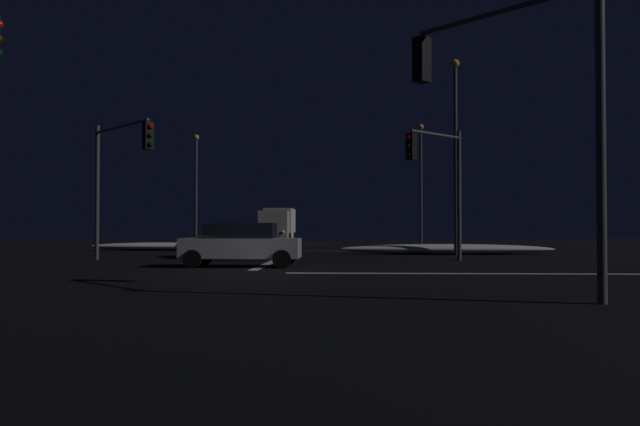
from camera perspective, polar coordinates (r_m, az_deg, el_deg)
ground at (r=20.36m, az=-6.39°, el=-5.37°), size 120.00×120.00×0.10m
stop_line_north at (r=27.70m, az=-3.98°, el=-4.17°), size 0.35×12.63×0.01m
centre_line_ns at (r=39.23m, az=-2.04°, el=-3.31°), size 22.00×0.15×0.01m
crosswalk_bar_east at (r=20.58m, az=14.86°, el=-5.14°), size 12.63×0.40×0.01m
snow_bank_left_curb at (r=40.89m, az=-13.59°, el=-2.86°), size 8.93×1.50×0.49m
snow_bank_right_curb at (r=34.59m, az=11.01°, el=-3.13°), size 11.13×1.50×0.54m
sedan_green at (r=31.18m, az=-8.52°, el=-2.37°), size 2.02×4.33×1.57m
sedan_gray at (r=37.14m, az=-7.33°, el=-2.19°), size 2.02×4.33×1.57m
sedan_orange at (r=43.71m, az=-5.99°, el=-2.05°), size 2.02×4.33×1.57m
sedan_red at (r=50.00m, az=-4.90°, el=-1.95°), size 2.02×4.33×1.57m
box_truck at (r=57.39m, az=-3.66°, el=-0.96°), size 2.68×8.28×3.08m
sedan_silver_crossing at (r=23.54m, az=-6.79°, el=-2.74°), size 4.33×2.02×1.57m
traffic_signal_ne at (r=27.22m, az=10.30°, el=3.73°), size 2.54×2.54×5.51m
traffic_signal_se at (r=14.23m, az=16.57°, el=10.56°), size 3.28×3.28×6.24m
traffic_signal_nw at (r=28.24m, az=-17.22°, el=4.23°), size 3.58×3.58×5.86m
streetlamp_right_near at (r=33.78m, az=11.76°, el=6.00°), size 0.44×0.44×9.93m
streetlamp_left_far at (r=50.58m, az=-10.78°, el=2.75°), size 0.44×0.44×8.49m
streetlamp_right_far at (r=49.52m, az=8.81°, el=3.24°), size 0.44×0.44×9.17m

